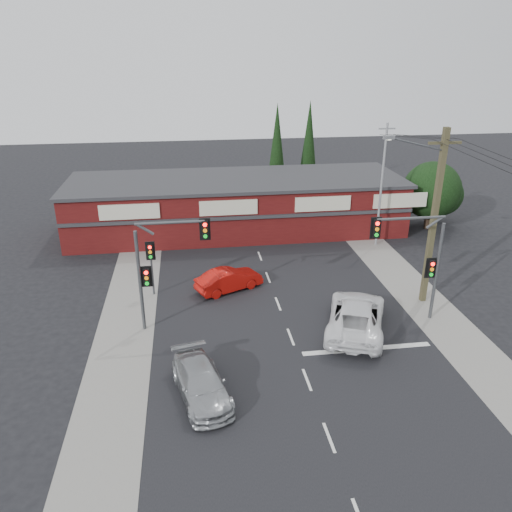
{
  "coord_description": "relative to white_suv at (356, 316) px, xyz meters",
  "views": [
    {
      "loc": [
        -4.84,
        -21.47,
        13.77
      ],
      "look_at": [
        -1.4,
        3.0,
        3.41
      ],
      "focal_mm": 35.0,
      "sensor_mm": 36.0,
      "label": 1
    }
  ],
  "objects": [
    {
      "name": "traffic_mast_left",
      "position": [
        -9.94,
        1.64,
        3.09
      ],
      "size": [
        3.77,
        0.27,
        5.97
      ],
      "color": "#47494C",
      "rests_on": "ground"
    },
    {
      "name": "shop_building",
      "position": [
        -4.51,
        16.62,
        1.29
      ],
      "size": [
        27.3,
        8.4,
        4.22
      ],
      "color": "#440D0E",
      "rests_on": "ground"
    },
    {
      "name": "verge_left",
      "position": [
        -12.01,
        4.64,
        -0.83
      ],
      "size": [
        3.0,
        70.0,
        0.02
      ],
      "primitive_type": "cube",
      "color": "gray",
      "rests_on": "ground"
    },
    {
      "name": "tree_cluster",
      "position": [
        11.18,
        15.08,
        2.05
      ],
      "size": [
        5.9,
        5.1,
        5.5
      ],
      "color": "#2D2116",
      "rests_on": "ground"
    },
    {
      "name": "power_lines",
      "position": [
        4.96,
        -2.83,
        8.2
      ],
      "size": [
        2.01,
        29.0,
        1.22
      ],
      "color": "black",
      "rests_on": "ground"
    },
    {
      "name": "stop_line",
      "position": [
        -0.01,
        -1.86,
        -0.83
      ],
      "size": [
        6.5,
        0.35,
        0.01
      ],
      "primitive_type": "cube",
      "color": "silver",
      "rests_on": "ground"
    },
    {
      "name": "conifer_near",
      "position": [
        -0.01,
        23.64,
        4.64
      ],
      "size": [
        1.8,
        1.8,
        9.25
      ],
      "color": "#2D2116",
      "rests_on": "ground"
    },
    {
      "name": "road_strip",
      "position": [
        -3.51,
        4.64,
        -0.84
      ],
      "size": [
        14.0,
        70.0,
        0.01
      ],
      "primitive_type": "cube",
      "color": "black",
      "rests_on": "ground"
    },
    {
      "name": "conifer_far",
      "position": [
        3.49,
        25.64,
        4.64
      ],
      "size": [
        1.8,
        1.8,
        9.25
      ],
      "color": "#2D2116",
      "rests_on": "ground"
    },
    {
      "name": "red_sedan",
      "position": [
        -6.16,
        5.6,
        -0.16
      ],
      "size": [
        4.35,
        3.05,
        1.36
      ],
      "primitive_type": "imported",
      "rotation": [
        0.0,
        0.0,
        2.01
      ],
      "color": "#B8110B",
      "rests_on": "ground"
    },
    {
      "name": "silver_suv",
      "position": [
        -8.23,
        -4.34,
        -0.17
      ],
      "size": [
        2.86,
        4.92,
        1.34
      ],
      "primitive_type": "imported",
      "rotation": [
        0.0,
        0.0,
        0.22
      ],
      "color": "#9DA0A2",
      "rests_on": "ground"
    },
    {
      "name": "traffic_mast_right",
      "position": [
        3.35,
        0.64,
        3.1
      ],
      "size": [
        3.96,
        0.27,
        5.97
      ],
      "color": "#47494C",
      "rests_on": "ground"
    },
    {
      "name": "utility_pole",
      "position": [
        4.85,
        2.62,
        4.55
      ],
      "size": [
        4.38,
        0.59,
        10.0
      ],
      "color": "#4B442A",
      "rests_on": "ground"
    },
    {
      "name": "steel_pole",
      "position": [
        5.49,
        11.64,
        3.86
      ],
      "size": [
        1.2,
        0.16,
        9.0
      ],
      "color": "gray",
      "rests_on": "ground"
    },
    {
      "name": "pedestal_signal",
      "position": [
        -10.71,
        5.64,
        1.56
      ],
      "size": [
        0.55,
        0.27,
        3.38
      ],
      "color": "#47494C",
      "rests_on": "ground"
    },
    {
      "name": "ground",
      "position": [
        -3.51,
        -0.36,
        -0.84
      ],
      "size": [
        120.0,
        120.0,
        0.0
      ],
      "primitive_type": "plane",
      "color": "black",
      "rests_on": "ground"
    },
    {
      "name": "lane_dashes",
      "position": [
        -3.51,
        1.55,
        -0.83
      ],
      "size": [
        0.12,
        41.44,
        0.01
      ],
      "color": "silver",
      "rests_on": "ground"
    },
    {
      "name": "verge_right",
      "position": [
        4.99,
        4.64,
        -0.83
      ],
      "size": [
        3.0,
        70.0,
        0.02
      ],
      "primitive_type": "cube",
      "color": "gray",
      "rests_on": "ground"
    },
    {
      "name": "white_suv",
      "position": [
        0.0,
        0.0,
        0.0
      ],
      "size": [
        4.84,
        6.67,
        1.69
      ],
      "primitive_type": "imported",
      "rotation": [
        0.0,
        0.0,
        2.76
      ],
      "color": "white",
      "rests_on": "ground"
    }
  ]
}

